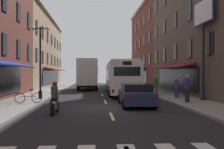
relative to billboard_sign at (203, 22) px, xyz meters
The scene contains 15 objects.
ground_plane 9.45m from the billboard_sign, 161.03° to the right, with size 34.80×80.00×0.10m, color black.
lane_centre_dashes 9.49m from the billboard_sign, 159.24° to the right, with size 0.14×73.90×0.01m.
sidewalk_left 14.35m from the billboard_sign, 169.40° to the right, with size 3.00×80.00×0.14m, color gray.
sidewalk_right 6.29m from the billboard_sign, 115.39° to the right, with size 3.00×80.00×0.14m, color gray.
billboard_sign is the anchor object (origin of this frame).
transit_bus 9.89m from the billboard_sign, 125.17° to the left, with size 2.83×11.42×3.22m.
box_truck 17.76m from the billboard_sign, 119.70° to the left, with size 2.50×7.67×3.79m.
sedan_near 7.54m from the billboard_sign, 159.16° to the right, with size 2.06×4.71×1.41m.
sedan_mid 26.62m from the billboard_sign, 109.58° to the left, with size 2.06×4.52×1.44m.
motorcycle_rider 12.17m from the billboard_sign, 153.37° to the right, with size 0.62×2.07×1.66m.
bicycle_near 13.26m from the billboard_sign, behind, with size 1.68×0.56×0.91m.
pedestrian_near 5.11m from the billboard_sign, 140.95° to the right, with size 0.53×0.43×1.84m.
pedestrian_mid 5.29m from the billboard_sign, 128.93° to the left, with size 0.36×0.36×1.64m.
pedestrian_far 8.60m from the billboard_sign, 104.40° to the left, with size 0.36×0.36×1.65m.
street_lamp_twin 12.40m from the billboard_sign, behind, with size 1.42×0.32×5.53m.
Camera 1 is at (-0.94, -16.31, 2.06)m, focal length 42.93 mm.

